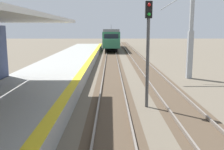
{
  "coord_description": "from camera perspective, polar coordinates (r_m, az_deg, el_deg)",
  "views": [
    {
      "loc": [
        1.8,
        1.76,
        3.9
      ],
      "look_at": [
        1.86,
        12.02,
        2.1
      ],
      "focal_mm": 42.29,
      "sensor_mm": 36.0,
      "label": 1
    }
  ],
  "objects": [
    {
      "name": "catenary_pylon_far_side",
      "position": [
        21.57,
        15.91,
        8.78
      ],
      "size": [
        5.0,
        0.4,
        7.5
      ],
      "color": "#9EA3A8",
      "rests_on": "ground"
    },
    {
      "name": "track_pair_middle",
      "position": [
        18.96,
        10.35,
        -1.93
      ],
      "size": [
        2.34,
        120.0,
        0.16
      ],
      "color": "#4C3D2D",
      "rests_on": "ground"
    },
    {
      "name": "station_platform",
      "position": [
        15.27,
        -16.68,
        -3.54
      ],
      "size": [
        5.0,
        80.0,
        0.91
      ],
      "color": "#999993",
      "rests_on": "ground"
    },
    {
      "name": "approaching_train",
      "position": [
        51.63,
        -0.18,
        8.03
      ],
      "size": [
        2.93,
        19.6,
        4.76
      ],
      "color": "#286647",
      "rests_on": "ground"
    },
    {
      "name": "track_pair_nearest_platform",
      "position": [
        18.64,
        0.01,
        -1.98
      ],
      "size": [
        2.34,
        120.0,
        0.16
      ],
      "color": "#4C3D2D",
      "rests_on": "ground"
    },
    {
      "name": "rail_signal_post",
      "position": [
        13.03,
        7.78,
        6.75
      ],
      "size": [
        0.32,
        0.34,
        5.2
      ],
      "color": "#4C4C4C",
      "rests_on": "ground"
    }
  ]
}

